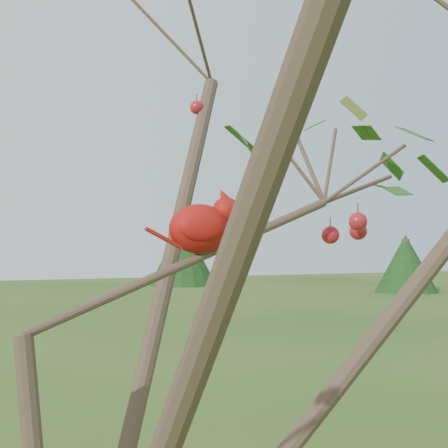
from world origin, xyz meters
The scene contains 2 objects.
crabapple_tree centered at (0.03, -0.02, 2.12)m, with size 2.35×2.05×2.95m.
cardinal centered at (0.28, 0.07, 2.15)m, with size 0.20×0.11×0.14m.
Camera 1 is at (-0.19, -1.06, 2.11)m, focal length 50.00 mm.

